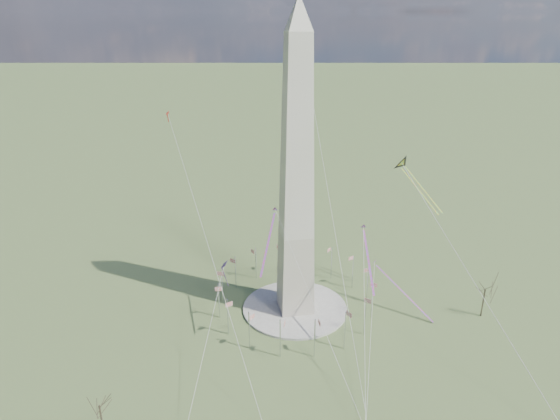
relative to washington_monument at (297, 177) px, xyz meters
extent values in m
plane|color=#475F2F|center=(0.00, 0.00, -47.95)|extent=(2000.00, 2000.00, 0.00)
cylinder|color=#AEA99F|center=(0.00, 0.00, -47.55)|extent=(36.00, 36.00, 0.80)
pyramid|color=beige|center=(0.00, 0.00, 47.85)|extent=(9.90, 9.90, 10.00)
cylinder|color=silver|center=(26.00, 0.00, -41.45)|extent=(0.36, 0.36, 13.00)
cube|color=#B42F18|center=(26.00, 1.30, -36.15)|extent=(2.40, 0.08, 1.50)
cylinder|color=silver|center=(24.02, 9.95, -41.45)|extent=(0.36, 0.36, 13.00)
cube|color=#B42F18|center=(23.52, 11.15, -36.15)|extent=(2.25, 0.99, 1.50)
cylinder|color=silver|center=(18.38, 18.38, -41.45)|extent=(0.36, 0.36, 13.00)
cube|color=#B42F18|center=(17.47, 19.30, -36.15)|extent=(1.75, 1.75, 1.50)
cylinder|color=silver|center=(9.95, 24.02, -41.45)|extent=(0.36, 0.36, 13.00)
cube|color=#B42F18|center=(8.75, 24.52, -36.15)|extent=(0.99, 2.25, 1.50)
cylinder|color=silver|center=(0.00, 26.00, -41.45)|extent=(0.36, 0.36, 13.00)
cube|color=#B42F18|center=(-1.30, 26.00, -36.15)|extent=(0.08, 2.40, 1.50)
cylinder|color=silver|center=(-9.95, 24.02, -41.45)|extent=(0.36, 0.36, 13.00)
cube|color=#B42F18|center=(-11.15, 23.52, -36.15)|extent=(0.99, 2.25, 1.50)
cylinder|color=silver|center=(-18.38, 18.38, -41.45)|extent=(0.36, 0.36, 13.00)
cube|color=#B42F18|center=(-19.30, 17.47, -36.15)|extent=(1.75, 1.75, 1.50)
cylinder|color=silver|center=(-24.02, 9.95, -41.45)|extent=(0.36, 0.36, 13.00)
cube|color=#B42F18|center=(-24.52, 8.75, -36.15)|extent=(2.25, 0.99, 1.50)
cylinder|color=silver|center=(-26.00, 0.00, -41.45)|extent=(0.36, 0.36, 13.00)
cube|color=#B42F18|center=(-26.00, -1.30, -36.15)|extent=(2.40, 0.08, 1.50)
cylinder|color=silver|center=(-24.02, -9.95, -41.45)|extent=(0.36, 0.36, 13.00)
cube|color=#B42F18|center=(-23.52, -11.15, -36.15)|extent=(2.25, 0.99, 1.50)
cylinder|color=silver|center=(-18.38, -18.38, -41.45)|extent=(0.36, 0.36, 13.00)
cube|color=#B42F18|center=(-17.47, -19.30, -36.15)|extent=(1.75, 1.75, 1.50)
cylinder|color=silver|center=(-9.95, -24.02, -41.45)|extent=(0.36, 0.36, 13.00)
cube|color=#B42F18|center=(-8.75, -24.52, -36.15)|extent=(0.99, 2.25, 1.50)
cylinder|color=silver|center=(0.00, -26.00, -41.45)|extent=(0.36, 0.36, 13.00)
cube|color=#B42F18|center=(1.30, -26.00, -36.15)|extent=(0.08, 2.40, 1.50)
cylinder|color=silver|center=(9.95, -24.02, -41.45)|extent=(0.36, 0.36, 13.00)
cube|color=#B42F18|center=(11.15, -23.52, -36.15)|extent=(0.99, 2.25, 1.50)
cylinder|color=silver|center=(18.38, -18.38, -41.45)|extent=(0.36, 0.36, 13.00)
cube|color=#B42F18|center=(19.30, -17.47, -36.15)|extent=(1.75, 1.75, 1.50)
cylinder|color=silver|center=(24.02, -9.95, -41.45)|extent=(0.36, 0.36, 13.00)
cube|color=#B42F18|center=(24.52, -8.75, -36.15)|extent=(2.25, 0.99, 1.50)
cylinder|color=#45392A|center=(60.90, -16.16, -42.79)|extent=(0.44, 0.44, 10.33)
cylinder|color=#45392A|center=(-57.83, -44.72, -43.47)|extent=(0.45, 0.45, 8.96)
cube|color=orange|center=(46.99, 6.99, -9.56)|extent=(8.01, 15.92, 12.25)
cube|color=orange|center=(44.98, 6.02, -9.56)|extent=(8.01, 15.92, 12.25)
cube|color=#3C186E|center=(-23.67, -0.38, -27.94)|extent=(2.36, 3.40, 2.57)
cube|color=red|center=(-23.67, -0.38, -32.18)|extent=(2.43, 2.55, 8.88)
cube|color=red|center=(17.71, -19.64, -21.06)|extent=(3.57, 18.98, 11.98)
cube|color=red|center=(-11.38, -12.47, -15.91)|extent=(8.00, 18.01, 12.08)
cube|color=red|center=(35.92, -8.45, -40.68)|extent=(14.86, 17.45, 13.98)
cube|color=red|center=(-38.51, 32.90, 15.23)|extent=(1.11, 1.54, 1.42)
cube|color=red|center=(-38.51, 32.90, 13.69)|extent=(0.52, 1.25, 3.25)
cube|color=silver|center=(14.60, 48.75, 29.30)|extent=(1.27, 1.92, 1.72)
cube|color=silver|center=(14.60, 48.75, 27.42)|extent=(0.63, 1.49, 3.95)
camera|label=1|loc=(-33.52, -143.89, 47.95)|focal=32.00mm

